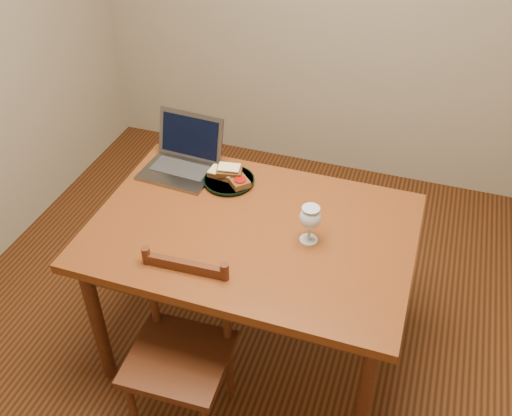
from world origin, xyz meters
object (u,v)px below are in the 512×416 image
(chair, at_px, (180,346))
(laptop, at_px, (184,155))
(plate, at_px, (229,181))
(milk_glass, at_px, (310,224))
(table, at_px, (252,243))

(chair, distance_m, laptop, 0.88)
(plate, bearing_deg, chair, -86.06)
(chair, relative_size, plate, 1.79)
(milk_glass, bearing_deg, plate, 149.05)
(table, height_order, milk_glass, milk_glass)
(laptop, bearing_deg, table, -31.95)
(milk_glass, xyz_separation_m, laptop, (-0.68, 0.31, -0.02))
(laptop, bearing_deg, chair, -65.20)
(chair, bearing_deg, laptop, 108.59)
(chair, distance_m, plate, 0.76)
(plate, xyz_separation_m, milk_glass, (0.44, -0.26, 0.07))
(plate, xyz_separation_m, laptop, (-0.24, 0.05, 0.05))
(chair, xyz_separation_m, plate, (-0.05, 0.69, 0.31))
(milk_glass, bearing_deg, laptop, 155.07)
(plate, height_order, milk_glass, milk_glass)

